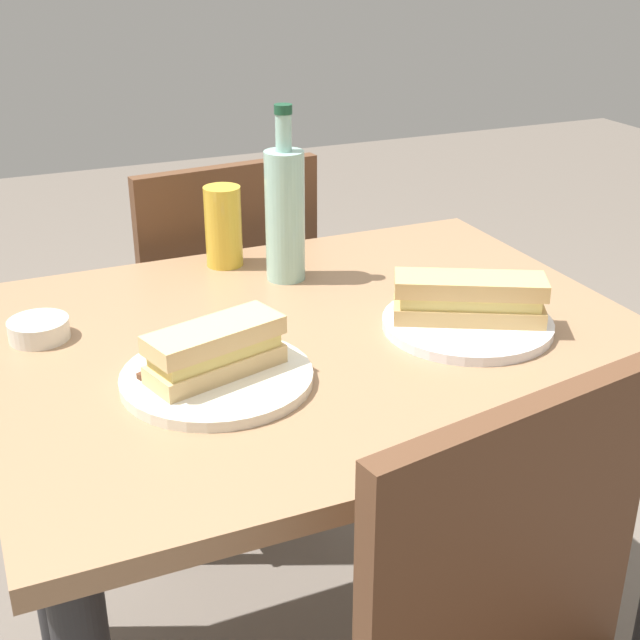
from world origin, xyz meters
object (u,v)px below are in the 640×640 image
(knife_near, at_px, (187,358))
(knife_far, at_px, (457,302))
(chair_far, at_px, (215,323))
(baguette_sandwich_far, at_px, (469,298))
(dining_table, at_px, (320,407))
(baguette_sandwich_near, at_px, (215,350))
(water_bottle, at_px, (285,212))
(beer_glass, at_px, (223,226))
(plate_near, at_px, (217,378))
(plate_far, at_px, (467,324))
(olive_bowl, at_px, (39,329))

(knife_near, xyz_separation_m, knife_far, (0.44, 0.02, 0.00))
(chair_far, relative_size, baguette_sandwich_far, 3.82)
(dining_table, xyz_separation_m, baguette_sandwich_near, (-0.19, -0.09, 0.18))
(water_bottle, bearing_deg, beer_glass, 126.02)
(plate_near, bearing_deg, baguette_sandwich_near, 0.00)
(baguette_sandwich_far, relative_size, beer_glass, 1.61)
(plate_far, relative_size, baguette_sandwich_far, 1.12)
(dining_table, xyz_separation_m, knife_far, (0.23, -0.02, 0.15))
(plate_near, height_order, knife_far, knife_far)
(knife_near, distance_m, baguette_sandwich_far, 0.43)
(knife_near, height_order, knife_far, same)
(knife_far, bearing_deg, plate_far, -106.32)
(baguette_sandwich_near, height_order, baguette_sandwich_far, same)
(plate_near, relative_size, baguette_sandwich_near, 1.31)
(baguette_sandwich_far, bearing_deg, knife_far, 73.68)
(chair_far, bearing_deg, plate_near, -106.04)
(plate_near, distance_m, knife_near, 0.06)
(baguette_sandwich_far, height_order, beer_glass, beer_glass)
(chair_far, relative_size, plate_near, 3.42)
(dining_table, bearing_deg, baguette_sandwich_far, -19.92)
(knife_near, relative_size, knife_far, 1.03)
(baguette_sandwich_far, height_order, knife_far, baguette_sandwich_far)
(knife_far, distance_m, olive_bowl, 0.63)
(dining_table, relative_size, plate_near, 3.77)
(plate_near, distance_m, olive_bowl, 0.31)
(knife_near, relative_size, baguette_sandwich_far, 0.74)
(chair_far, height_order, baguette_sandwich_near, chair_far)
(baguette_sandwich_near, distance_m, water_bottle, 0.39)
(baguette_sandwich_far, bearing_deg, knife_near, 175.06)
(dining_table, height_order, knife_near, knife_near)
(chair_far, xyz_separation_m, beer_glass, (-0.05, -0.27, 0.31))
(baguette_sandwich_near, distance_m, knife_near, 0.07)
(baguette_sandwich_near, distance_m, beer_glass, 0.44)
(water_bottle, relative_size, beer_glass, 2.07)
(plate_far, bearing_deg, baguette_sandwich_far, 153.43)
(plate_near, xyz_separation_m, plate_far, (0.40, 0.01, 0.00))
(olive_bowl, bearing_deg, chair_far, 48.73)
(plate_near, bearing_deg, plate_far, 2.06)
(baguette_sandwich_far, bearing_deg, plate_near, -177.94)
(dining_table, xyz_separation_m, olive_bowl, (-0.39, 0.14, 0.14))
(chair_far, height_order, water_bottle, water_bottle)
(baguette_sandwich_far, distance_m, water_bottle, 0.35)
(dining_table, xyz_separation_m, plate_far, (0.21, -0.08, 0.14))
(chair_far, xyz_separation_m, baguette_sandwich_far, (0.20, -0.67, 0.28))
(beer_glass, bearing_deg, plate_near, -109.18)
(dining_table, height_order, beer_glass, beer_glass)
(plate_near, relative_size, plate_far, 1.00)
(baguette_sandwich_near, xyz_separation_m, baguette_sandwich_far, (0.40, 0.01, 0.00))
(dining_table, height_order, chair_far, chair_far)
(baguette_sandwich_near, bearing_deg, olive_bowl, 130.30)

